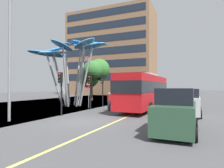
% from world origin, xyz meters
% --- Properties ---
extents(ground, '(120.00, 240.00, 0.10)m').
position_xyz_m(ground, '(-0.70, 0.00, -0.05)').
color(ground, '#4C4C4F').
extents(red_bus, '(2.76, 11.47, 3.52)m').
position_xyz_m(red_bus, '(1.81, 8.36, 1.93)').
color(red_bus, red).
rests_on(red_bus, ground).
extents(leaf_sculpture, '(9.56, 8.62, 8.24)m').
position_xyz_m(leaf_sculpture, '(-6.92, 8.39, 6.50)').
color(leaf_sculpture, '#9EA0A5').
rests_on(leaf_sculpture, ground).
extents(traffic_light_kerb_near, '(0.28, 0.42, 3.33)m').
position_xyz_m(traffic_light_kerb_near, '(-3.04, 1.33, 2.42)').
color(traffic_light_kerb_near, black).
rests_on(traffic_light_kerb_near, ground).
extents(traffic_light_kerb_far, '(0.28, 0.42, 3.30)m').
position_xyz_m(traffic_light_kerb_far, '(-3.17, 6.01, 2.40)').
color(traffic_light_kerb_far, black).
rests_on(traffic_light_kerb_far, ground).
extents(traffic_light_island_mid, '(0.28, 0.42, 3.42)m').
position_xyz_m(traffic_light_island_mid, '(-3.24, 8.88, 2.49)').
color(traffic_light_island_mid, black).
rests_on(traffic_light_island_mid, ground).
extents(traffic_light_opposite, '(0.28, 0.42, 3.63)m').
position_xyz_m(traffic_light_opposite, '(-3.21, 12.18, 2.63)').
color(traffic_light_opposite, black).
rests_on(traffic_light_opposite, ground).
extents(car_parked_near, '(1.95, 4.23, 2.16)m').
position_xyz_m(car_parked_near, '(5.59, -0.91, 1.01)').
color(car_parked_near, '#2D5138').
rests_on(car_parked_near, ground).
extents(car_parked_mid, '(1.96, 3.99, 2.08)m').
position_xyz_m(car_parked_mid, '(5.87, 5.37, 0.98)').
color(car_parked_mid, silver).
rests_on(car_parked_mid, ground).
extents(street_lamp, '(1.48, 0.44, 8.27)m').
position_xyz_m(street_lamp, '(-4.31, -1.87, 5.19)').
color(street_lamp, gray).
rests_on(street_lamp, ground).
extents(tree_pavement_near, '(5.76, 5.47, 6.76)m').
position_xyz_m(tree_pavement_near, '(-9.18, 17.12, 4.33)').
color(tree_pavement_near, brown).
rests_on(tree_pavement_near, ground).
extents(pedestrian, '(0.34, 0.34, 1.70)m').
position_xyz_m(pedestrian, '(-0.93, 5.64, 0.85)').
color(pedestrian, '#2D3342').
rests_on(pedestrian, ground).
extents(no_entry_sign, '(0.60, 0.12, 2.78)m').
position_xyz_m(no_entry_sign, '(-3.88, 6.96, 1.84)').
color(no_entry_sign, gray).
rests_on(no_entry_sign, ground).
extents(backdrop_building, '(24.32, 10.73, 23.52)m').
position_xyz_m(backdrop_building, '(-16.03, 40.46, 11.76)').
color(backdrop_building, '#936B4C').
rests_on(backdrop_building, ground).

